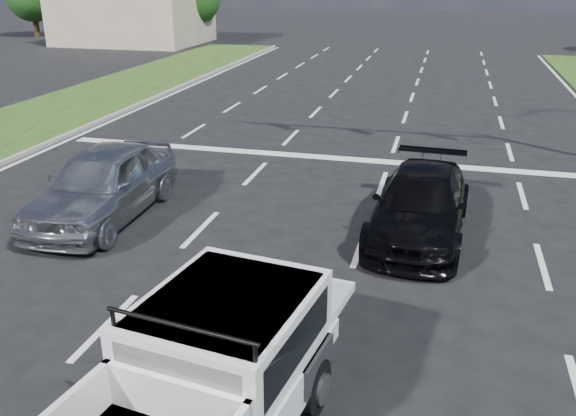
# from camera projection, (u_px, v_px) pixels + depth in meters

# --- Properties ---
(ground) EXTENTS (160.00, 160.00, 0.00)m
(ground) POSITION_uv_depth(u_px,v_px,m) (208.00, 342.00, 9.26)
(ground) COLOR black
(ground) RESTS_ON ground
(road_markings) EXTENTS (17.75, 60.00, 0.01)m
(road_markings) POSITION_uv_depth(u_px,v_px,m) (305.00, 196.00, 15.17)
(road_markings) COLOR silver
(road_markings) RESTS_ON ground
(building_left) EXTENTS (10.00, 8.00, 4.40)m
(building_left) POSITION_uv_depth(u_px,v_px,m) (133.00, 13.00, 45.53)
(building_left) COLOR tan
(building_left) RESTS_ON ground
(pickup_truck) EXTENTS (2.61, 5.48, 1.97)m
(pickup_truck) POSITION_uv_depth(u_px,v_px,m) (184.00, 411.00, 6.44)
(pickup_truck) COLOR black
(pickup_truck) RESTS_ON ground
(silver_sedan) EXTENTS (2.06, 4.84, 1.63)m
(silver_sedan) POSITION_uv_depth(u_px,v_px,m) (103.00, 183.00, 13.63)
(silver_sedan) COLOR #A4A6AB
(silver_sedan) RESTS_ON ground
(black_coupe) EXTENTS (2.16, 4.75, 1.35)m
(black_coupe) POSITION_uv_depth(u_px,v_px,m) (420.00, 205.00, 12.78)
(black_coupe) COLOR black
(black_coupe) RESTS_ON ground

